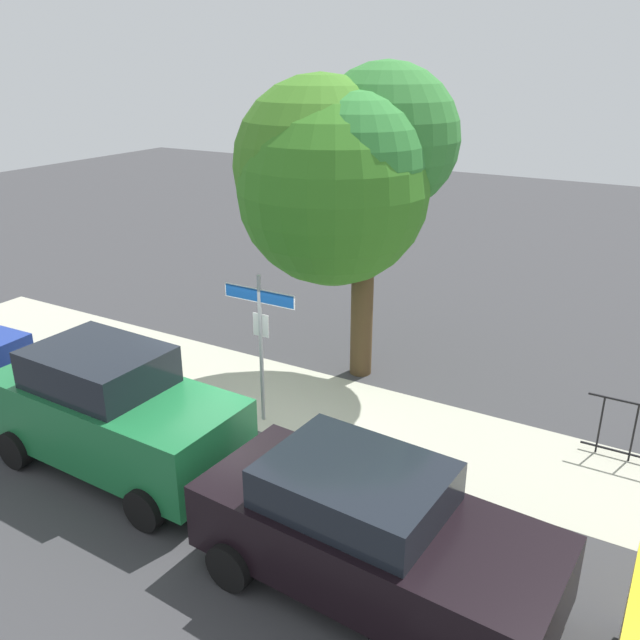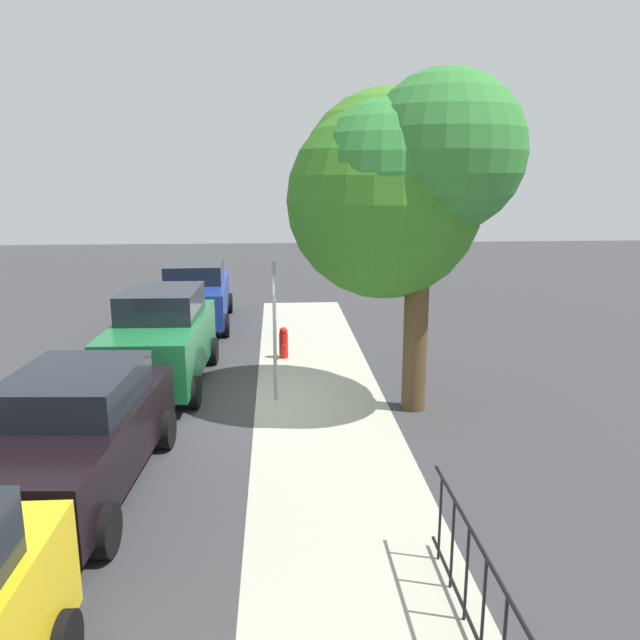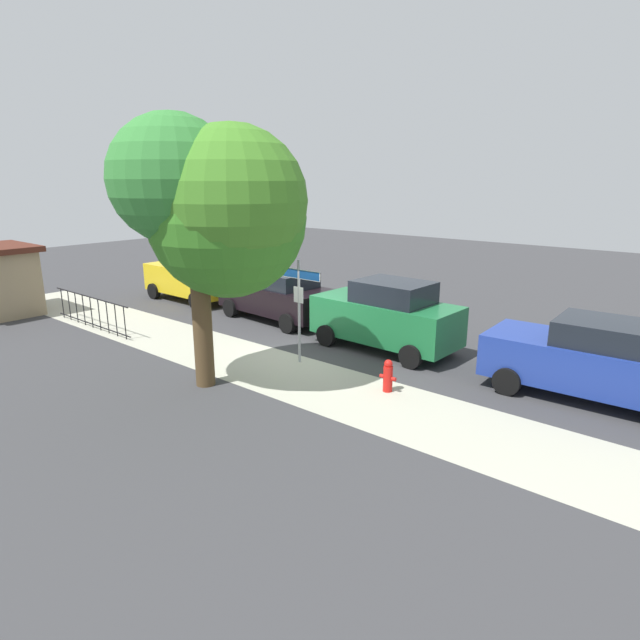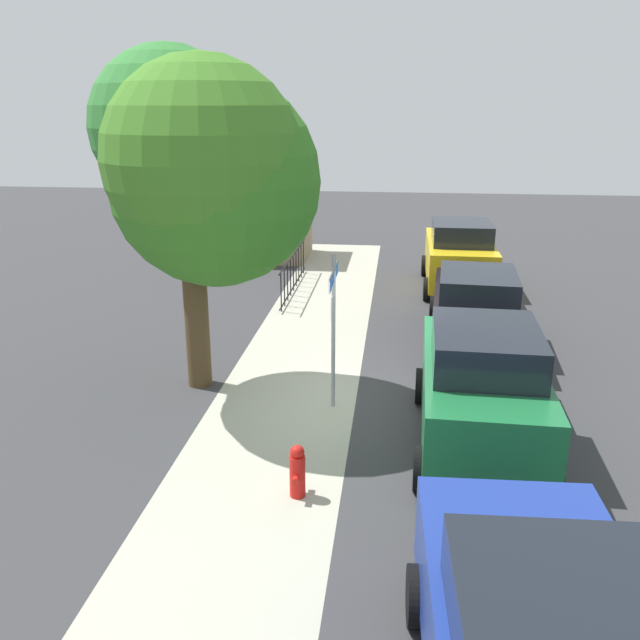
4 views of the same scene
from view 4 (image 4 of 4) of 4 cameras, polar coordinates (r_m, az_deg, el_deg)
name	(u,v)px [view 4 (image 4 of 4)]	position (r m, az deg, el deg)	size (l,w,h in m)	color
ground_plane	(356,401)	(12.38, 3.08, -6.88)	(60.00, 60.00, 0.00)	#38383A
sidewalk_strip	(301,358)	(14.33, -1.59, -3.27)	(24.00, 2.60, 0.00)	#ADAC99
street_sign	(333,304)	(11.49, 1.15, 1.38)	(1.44, 0.07, 2.79)	#9EA0A5
shade_tree	(204,160)	(11.84, -9.83, 13.25)	(3.99, 4.16, 6.21)	brown
car_green	(481,387)	(10.72, 13.55, -5.54)	(4.32, 2.09, 2.04)	#1C6B38
car_black	(476,307)	(15.22, 13.12, 1.05)	(4.54, 2.30, 1.73)	black
car_yellow	(460,255)	(19.86, 11.79, 5.42)	(4.13, 2.09, 1.99)	yellow
iron_fence	(293,272)	(19.32, -2.28, 4.12)	(4.63, 0.04, 1.07)	black
utility_shed	(270,221)	(23.59, -4.30, 8.42)	(3.04, 3.00, 2.50)	#998466
fire_hydrant	(297,471)	(9.44, -1.94, -12.74)	(0.42, 0.22, 0.78)	red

